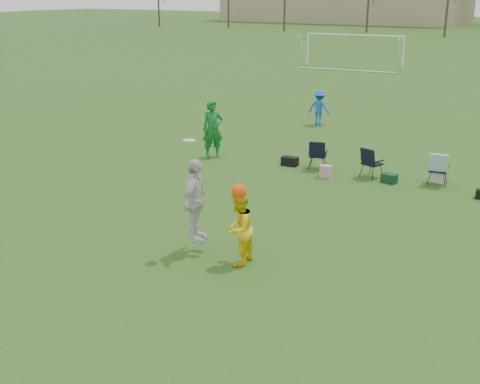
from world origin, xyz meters
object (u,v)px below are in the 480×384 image
Objects in this scene: center_contest at (215,213)px; fielder_green_near at (213,129)px; fielder_blue at (319,108)px; goal_left at (355,42)px.

fielder_green_near is at bearing 123.25° from center_contest.
goal_left reaches higher than fielder_blue.
center_contest is 0.36× the size of goal_left.
fielder_green_near is 0.77× the size of center_contest.
goal_left is (-5.80, 19.89, 1.16)m from fielder_blue.
goal_left reaches higher than fielder_green_near.
fielder_blue is at bearing -78.75° from goal_left.
fielder_blue is 14.26m from center_contest.
center_contest is (4.59, -7.00, 0.05)m from fielder_green_near.
fielder_green_near is 27.14m from goal_left.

